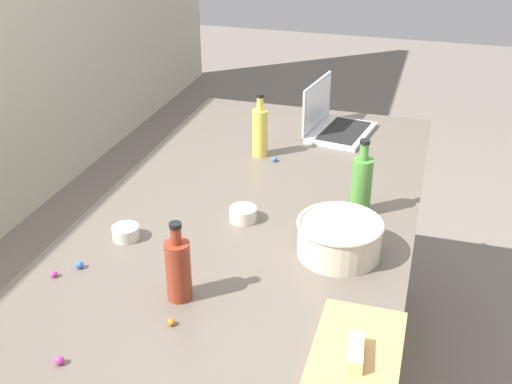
# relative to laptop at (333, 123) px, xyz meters

# --- Properties ---
(island_counter) EXTENTS (1.93, 1.05, 0.90)m
(island_counter) POSITION_rel_laptop_xyz_m (-0.69, 0.13, -0.50)
(island_counter) COLOR olive
(island_counter) RESTS_ON ground
(laptop) EXTENTS (0.34, 0.28, 0.22)m
(laptop) POSITION_rel_laptop_xyz_m (0.00, 0.00, 0.00)
(laptop) COLOR #B7B7BC
(laptop) RESTS_ON island_counter
(mixing_bowl_large) EXTENTS (0.25, 0.25, 0.11)m
(mixing_bowl_large) POSITION_rel_laptop_xyz_m (-0.91, -0.18, 0.01)
(mixing_bowl_large) COLOR beige
(mixing_bowl_large) RESTS_ON island_counter
(bottle_soy) EXTENTS (0.07, 0.07, 0.23)m
(bottle_soy) POSITION_rel_laptop_xyz_m (-1.23, 0.18, 0.04)
(bottle_soy) COLOR maroon
(bottle_soy) RESTS_ON island_counter
(bottle_olive) EXTENTS (0.07, 0.07, 0.26)m
(bottle_olive) POSITION_rel_laptop_xyz_m (-0.65, -0.21, 0.06)
(bottle_olive) COLOR #4C8C38
(bottle_olive) RESTS_ON island_counter
(bottle_oil) EXTENTS (0.06, 0.06, 0.25)m
(bottle_oil) POSITION_rel_laptop_xyz_m (-0.30, 0.23, 0.05)
(bottle_oil) COLOR #DBC64C
(bottle_oil) RESTS_ON island_counter
(cutting_board) EXTENTS (0.32, 0.21, 0.02)m
(cutting_board) POSITION_rel_laptop_xyz_m (-1.31, -0.30, -0.04)
(cutting_board) COLOR tan
(cutting_board) RESTS_ON island_counter
(butter_stick_left) EXTENTS (0.11, 0.05, 0.04)m
(butter_stick_left) POSITION_rel_laptop_xyz_m (-1.35, -0.30, -0.01)
(butter_stick_left) COLOR #F4E58C
(butter_stick_left) RESTS_ON cutting_board
(ramekin_small) EXTENTS (0.09, 0.09, 0.04)m
(ramekin_small) POSITION_rel_laptop_xyz_m (-0.80, 0.14, -0.02)
(ramekin_small) COLOR beige
(ramekin_small) RESTS_ON island_counter
(ramekin_medium) EXTENTS (0.08, 0.08, 0.04)m
(ramekin_medium) POSITION_rel_laptop_xyz_m (-1.01, 0.45, -0.03)
(ramekin_medium) COLOR beige
(ramekin_medium) RESTS_ON island_counter
(candy_0) EXTENTS (0.02, 0.02, 0.02)m
(candy_0) POSITION_rel_laptop_xyz_m (-1.34, 0.16, -0.04)
(candy_0) COLOR orange
(candy_0) RESTS_ON island_counter
(candy_1) EXTENTS (0.02, 0.02, 0.02)m
(candy_1) POSITION_rel_laptop_xyz_m (-1.54, 0.35, -0.04)
(candy_1) COLOR #CC3399
(candy_1) RESTS_ON island_counter
(candy_2) EXTENTS (0.02, 0.02, 0.02)m
(candy_2) POSITION_rel_laptop_xyz_m (-1.24, 0.55, -0.04)
(candy_2) COLOR #CC3399
(candy_2) RESTS_ON island_counter
(candy_3) EXTENTS (0.02, 0.02, 0.02)m
(candy_3) POSITION_rel_laptop_xyz_m (-0.34, 0.16, -0.04)
(candy_3) COLOR blue
(candy_3) RESTS_ON island_counter
(candy_4) EXTENTS (0.02, 0.02, 0.02)m
(candy_4) POSITION_rel_laptop_xyz_m (-1.19, 0.50, -0.04)
(candy_4) COLOR blue
(candy_4) RESTS_ON island_counter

